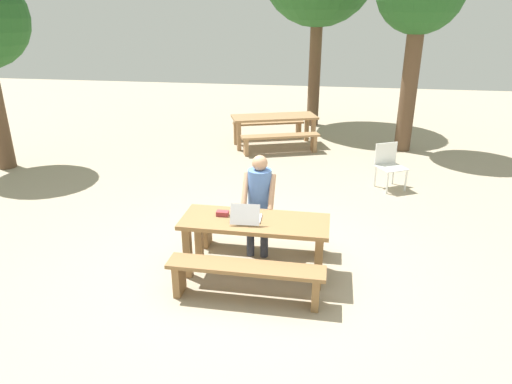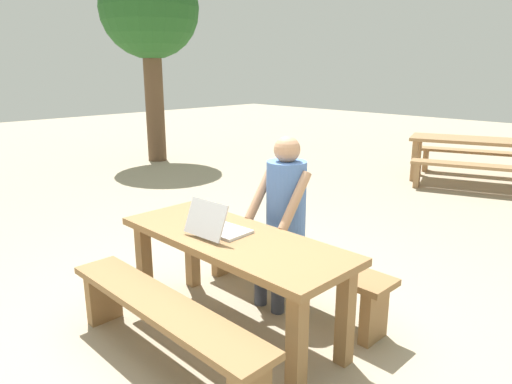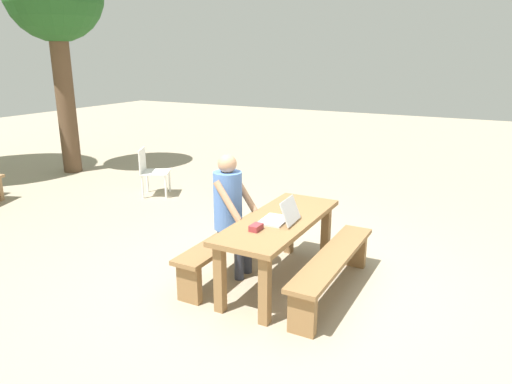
% 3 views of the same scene
% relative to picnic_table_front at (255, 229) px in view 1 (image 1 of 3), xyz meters
% --- Properties ---
extents(ground_plane, '(30.00, 30.00, 0.00)m').
position_rel_picnic_table_front_xyz_m(ground_plane, '(0.00, 0.00, -0.58)').
color(ground_plane, tan).
extents(picnic_table_front, '(1.73, 0.66, 0.70)m').
position_rel_picnic_table_front_xyz_m(picnic_table_front, '(0.00, 0.00, 0.00)').
color(picnic_table_front, olive).
rests_on(picnic_table_front, ground).
extents(bench_near, '(1.72, 0.30, 0.43)m').
position_rel_picnic_table_front_xyz_m(bench_near, '(0.00, -0.58, -0.26)').
color(bench_near, olive).
rests_on(bench_near, ground).
extents(bench_far, '(1.72, 0.30, 0.43)m').
position_rel_picnic_table_front_xyz_m(bench_far, '(0.00, 0.58, -0.26)').
color(bench_far, olive).
rests_on(bench_far, ground).
extents(laptop, '(0.36, 0.36, 0.25)m').
position_rel_picnic_table_front_xyz_m(laptop, '(-0.09, -0.06, 0.18)').
color(laptop, silver).
rests_on(laptop, picnic_table_front).
extents(small_pouch, '(0.14, 0.09, 0.06)m').
position_rel_picnic_table_front_xyz_m(small_pouch, '(-0.40, 0.05, 0.15)').
color(small_pouch, '#993338').
rests_on(small_pouch, picnic_table_front).
extents(person_seated, '(0.41, 0.41, 1.31)m').
position_rel_picnic_table_front_xyz_m(person_seated, '(-0.04, 0.55, 0.17)').
color(person_seated, '#333847').
rests_on(person_seated, ground).
extents(plastic_chair, '(0.60, 0.60, 0.80)m').
position_rel_picnic_table_front_xyz_m(plastic_chair, '(1.87, 3.25, -0.15)').
color(plastic_chair, white).
rests_on(plastic_chair, ground).
extents(picnic_table_mid, '(2.08, 1.36, 0.71)m').
position_rel_picnic_table_front_xyz_m(picnic_table_mid, '(-0.52, 5.63, 0.02)').
color(picnic_table_mid, '#9E754C').
rests_on(picnic_table_mid, ground).
extents(bench_mid_south, '(1.75, 0.89, 0.42)m').
position_rel_picnic_table_front_xyz_m(bench_mid_south, '(-0.30, 5.03, -0.26)').
color(bench_mid_south, '#9E754C').
rests_on(bench_mid_south, ground).
extents(bench_mid_north, '(1.75, 0.89, 0.42)m').
position_rel_picnic_table_front_xyz_m(bench_mid_north, '(-0.74, 6.24, -0.26)').
color(bench_mid_north, '#9E754C').
rests_on(bench_mid_north, ground).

